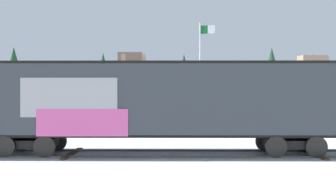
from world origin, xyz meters
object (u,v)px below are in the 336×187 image
parked_car_tan (168,121)px  parked_car_red (265,120)px  freight_car (160,100)px  flagpole (202,61)px  parked_car_blue (85,122)px

parked_car_tan → parked_car_red: 6.65m
freight_car → parked_car_red: freight_car is taller
flagpole → parked_car_red: flagpole is taller
parked_car_red → flagpole: bearing=116.5°
flagpole → parked_car_blue: 12.08m
parked_car_blue → freight_car: bearing=-55.0°
parked_car_tan → freight_car: bearing=-96.2°
freight_car → parked_car_blue: 8.39m
freight_car → parked_car_tan: 7.01m
flagpole → parked_car_blue: (-8.90, -6.65, -4.75)m
parked_car_blue → parked_car_tan: bearing=0.5°
parked_car_blue → parked_car_red: (12.11, 0.22, 0.06)m
flagpole → parked_car_red: (3.21, -6.43, -4.69)m
flagpole → parked_car_tan: size_ratio=2.20×
flagpole → parked_car_red: bearing=-63.5°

